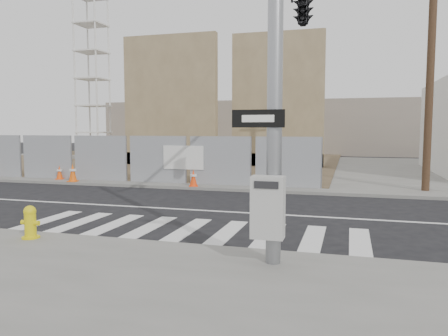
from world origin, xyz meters
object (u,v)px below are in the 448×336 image
(signal_pole, at_px, (296,25))
(traffic_cone_d, at_px, (193,178))
(traffic_cone_b, at_px, (59,172))
(traffic_cone_c, at_px, (73,173))
(fire_hydrant, at_px, (30,222))
(crane_tower, at_px, (91,40))

(signal_pole, distance_m, traffic_cone_d, 8.99)
(traffic_cone_b, relative_size, traffic_cone_d, 0.93)
(signal_pole, bearing_deg, traffic_cone_c, 148.92)
(traffic_cone_b, bearing_deg, traffic_cone_c, -27.50)
(fire_hydrant, bearing_deg, crane_tower, 114.38)
(crane_tower, relative_size, traffic_cone_d, 26.40)
(traffic_cone_c, bearing_deg, crane_tower, 119.05)
(signal_pole, relative_size, traffic_cone_c, 8.87)
(traffic_cone_b, height_order, traffic_cone_c, traffic_cone_c)
(fire_hydrant, bearing_deg, traffic_cone_d, 81.66)
(traffic_cone_b, bearing_deg, fire_hydrant, -56.23)
(traffic_cone_b, bearing_deg, traffic_cone_d, -4.92)
(crane_tower, relative_size, traffic_cone_c, 23.00)
(signal_pole, xyz_separation_m, traffic_cone_c, (-10.40, 6.27, -4.28))
(signal_pole, xyz_separation_m, traffic_cone_b, (-11.51, 6.84, -4.35))
(crane_tower, bearing_deg, fire_hydrant, -60.40)
(crane_tower, height_order, traffic_cone_c, crane_tower)
(traffic_cone_b, distance_m, traffic_cone_d, 6.76)
(crane_tower, bearing_deg, traffic_cone_b, -63.86)
(fire_hydrant, height_order, traffic_cone_d, fire_hydrant)
(crane_tower, xyz_separation_m, traffic_cone_d, (12.72, -12.78, -8.57))
(signal_pole, bearing_deg, traffic_cone_d, 127.33)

